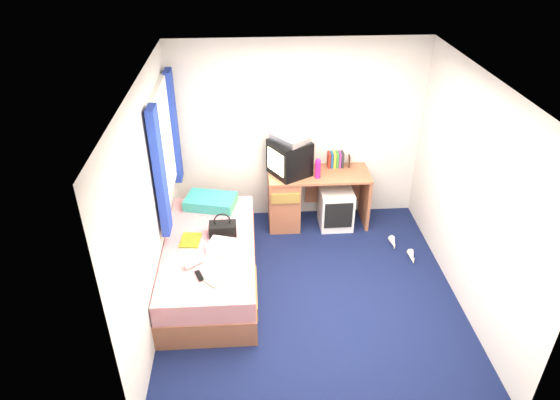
{
  "coord_description": "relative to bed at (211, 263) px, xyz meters",
  "views": [
    {
      "loc": [
        -0.6,
        -4.18,
        3.76
      ],
      "look_at": [
        -0.29,
        0.7,
        0.8
      ],
      "focal_mm": 32.0,
      "sensor_mm": 36.0,
      "label": 1
    }
  ],
  "objects": [
    {
      "name": "room_shell",
      "position": [
        1.1,
        -0.27,
        1.18
      ],
      "size": [
        3.4,
        3.4,
        3.4
      ],
      "color": "white",
      "rests_on": "ground"
    },
    {
      "name": "bed",
      "position": [
        0.0,
        0.0,
        0.0
      ],
      "size": [
        1.01,
        2.0,
        0.54
      ],
      "color": "#A46344",
      "rests_on": "ground"
    },
    {
      "name": "vcr",
      "position": [
        0.98,
        1.17,
        0.97
      ],
      "size": [
        0.5,
        0.52,
        0.08
      ],
      "primitive_type": "cube",
      "rotation": [
        0.0,
        0.0,
        -0.91
      ],
      "color": "silver",
      "rests_on": "crt_tv"
    },
    {
      "name": "desk",
      "position": [
        1.08,
        1.16,
        0.14
      ],
      "size": [
        1.3,
        0.55,
        0.75
      ],
      "color": "#A46344",
      "rests_on": "ground"
    },
    {
      "name": "colour_swatch_fan",
      "position": [
        0.04,
        -0.65,
        0.28
      ],
      "size": [
        0.2,
        0.2,
        0.01
      ],
      "primitive_type": "cube",
      "rotation": [
        0.0,
        0.0,
        -0.78
      ],
      "color": "gold",
      "rests_on": "bed"
    },
    {
      "name": "water_bottle",
      "position": [
        -0.13,
        -0.38,
        0.31
      ],
      "size": [
        0.2,
        0.18,
        0.07
      ],
      "primitive_type": "cylinder",
      "rotation": [
        0.0,
        1.57,
        0.65
      ],
      "color": "silver",
      "rests_on": "bed"
    },
    {
      "name": "storage_cube",
      "position": [
        1.59,
        1.07,
        -0.0
      ],
      "size": [
        0.43,
        0.43,
        0.53
      ],
      "primitive_type": "cube",
      "rotation": [
        0.0,
        0.0,
        0.02
      ],
      "color": "white",
      "rests_on": "ground"
    },
    {
      "name": "white_heels",
      "position": [
        2.32,
        0.4,
        -0.23
      ],
      "size": [
        0.26,
        0.52,
        0.09
      ],
      "color": "beige",
      "rests_on": "ground"
    },
    {
      "name": "pillow",
      "position": [
        -0.02,
        0.77,
        0.34
      ],
      "size": [
        0.66,
        0.5,
        0.13
      ],
      "primitive_type": "cube",
      "rotation": [
        0.0,
        0.0,
        -0.23
      ],
      "color": "#1A62AE",
      "rests_on": "bed"
    },
    {
      "name": "towel",
      "position": [
        0.15,
        -0.13,
        0.32
      ],
      "size": [
        0.34,
        0.31,
        0.09
      ],
      "primitive_type": "cube",
      "rotation": [
        0.0,
        0.0,
        -0.3
      ],
      "color": "silver",
      "rests_on": "bed"
    },
    {
      "name": "crt_tv",
      "position": [
        0.97,
        1.16,
        0.71
      ],
      "size": [
        0.59,
        0.6,
        0.45
      ],
      "rotation": [
        0.0,
        0.0,
        -1.04
      ],
      "color": "black",
      "rests_on": "desk"
    },
    {
      "name": "book_row",
      "position": [
        1.59,
        1.33,
        0.58
      ],
      "size": [
        0.2,
        0.13,
        0.2
      ],
      "color": "maroon",
      "rests_on": "desk"
    },
    {
      "name": "aerosol_can",
      "position": [
        1.26,
        1.15,
        0.56
      ],
      "size": [
        0.05,
        0.05,
        0.16
      ],
      "primitive_type": "cylinder",
      "rotation": [
        0.0,
        0.0,
        0.16
      ],
      "color": "white",
      "rests_on": "desk"
    },
    {
      "name": "picture_frame",
      "position": [
        1.77,
        1.33,
        0.55
      ],
      "size": [
        0.03,
        0.12,
        0.14
      ],
      "primitive_type": "cube",
      "rotation": [
        0.0,
        0.0,
        -0.12
      ],
      "color": "black",
      "rests_on": "desk"
    },
    {
      "name": "pink_water_bottle",
      "position": [
        1.32,
        1.04,
        0.6
      ],
      "size": [
        0.08,
        0.08,
        0.23
      ],
      "primitive_type": "cylinder",
      "rotation": [
        0.0,
        0.0,
        0.07
      ],
      "color": "#CB1C71",
      "rests_on": "desk"
    },
    {
      "name": "ground",
      "position": [
        1.1,
        -0.27,
        -0.27
      ],
      "size": [
        3.4,
        3.4,
        0.0
      ],
      "primitive_type": "plane",
      "color": "#0C1438",
      "rests_on": "ground"
    },
    {
      "name": "window_assembly",
      "position": [
        -0.45,
        0.63,
        1.15
      ],
      "size": [
        0.11,
        1.42,
        1.4
      ],
      "color": "silver",
      "rests_on": "room_shell"
    },
    {
      "name": "remote_control",
      "position": [
        -0.06,
        -0.56,
        0.28
      ],
      "size": [
        0.11,
        0.17,
        0.02
      ],
      "primitive_type": "cube",
      "rotation": [
        0.0,
        0.0,
        0.38
      ],
      "color": "black",
      "rests_on": "bed"
    },
    {
      "name": "handbag",
      "position": [
        0.15,
        0.15,
        0.36
      ],
      "size": [
        0.3,
        0.17,
        0.28
      ],
      "rotation": [
        0.0,
        0.0,
        0.02
      ],
      "color": "black",
      "rests_on": "bed"
    },
    {
      "name": "magazine",
      "position": [
        -0.21,
        0.06,
        0.28
      ],
      "size": [
        0.24,
        0.3,
        0.01
      ],
      "primitive_type": "cube",
      "rotation": [
        0.0,
        0.0,
        -0.1
      ],
      "color": "#BFD417",
      "rests_on": "bed"
    }
  ]
}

